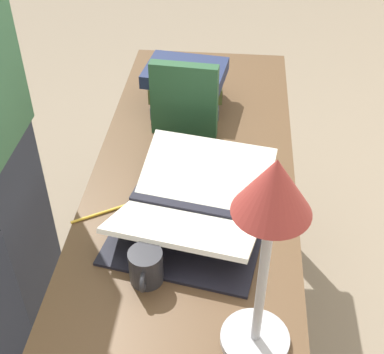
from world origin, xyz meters
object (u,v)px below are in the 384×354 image
at_px(open_book, 195,205).
at_px(book_stack_tall, 186,85).
at_px(pencil, 105,212).
at_px(book_standing_upright, 184,100).
at_px(coffee_mug, 146,267).
at_px(reading_lamp, 270,219).

relative_size(open_book, book_stack_tall, 1.92).
xyz_separation_m(open_book, pencil, (0.02, -0.22, -0.02)).
height_order(open_book, book_stack_tall, book_stack_tall).
distance_m(open_book, book_standing_upright, 0.36).
height_order(open_book, coffee_mug, open_book).
bearing_deg(pencil, book_standing_upright, 156.41).
height_order(reading_lamp, coffee_mug, reading_lamp).
distance_m(book_stack_tall, coffee_mug, 0.74).
distance_m(open_book, reading_lamp, 0.49).
xyz_separation_m(reading_lamp, pencil, (-0.33, -0.37, -0.33)).
bearing_deg(open_book, reading_lamp, 32.85).
height_order(book_stack_tall, reading_lamp, reading_lamp).
relative_size(book_standing_upright, reading_lamp, 0.51).
xyz_separation_m(reading_lamp, coffee_mug, (-0.13, -0.23, -0.29)).
xyz_separation_m(book_standing_upright, coffee_mug, (0.57, -0.02, -0.07)).
bearing_deg(coffee_mug, open_book, 158.68).
bearing_deg(open_book, coffee_mug, -11.10).
xyz_separation_m(book_stack_tall, coffee_mug, (0.74, -0.01, -0.03)).
bearing_deg(book_stack_tall, book_standing_upright, 4.67).
relative_size(open_book, coffee_mug, 5.01).
height_order(reading_lamp, pencil, reading_lamp).
bearing_deg(reading_lamp, pencil, -131.96).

